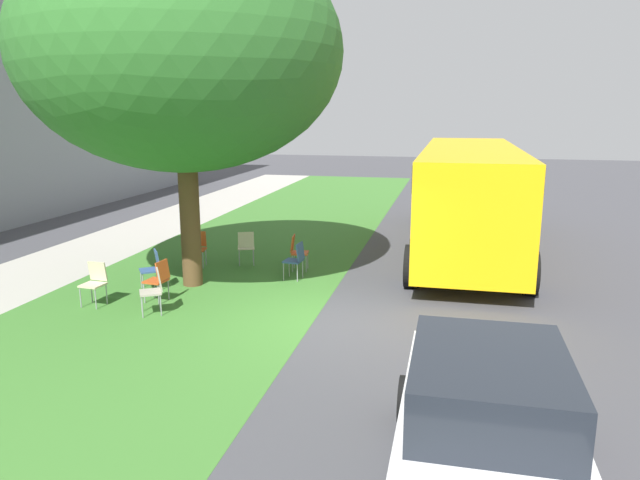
% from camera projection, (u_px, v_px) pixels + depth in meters
% --- Properties ---
extents(ground, '(80.00, 80.00, 0.00)m').
position_uv_depth(ground, '(326.00, 320.00, 11.08)').
color(ground, '#424247').
extents(grass_verge, '(48.00, 6.00, 0.01)m').
position_uv_depth(grass_verge, '(170.00, 308.00, 11.77)').
color(grass_verge, '#3D752D').
rests_on(grass_verge, ground).
extents(street_tree, '(6.74, 6.74, 7.54)m').
position_uv_depth(street_tree, '(182.00, 53.00, 12.25)').
color(street_tree, brown).
rests_on(street_tree, ground).
extents(chair_0, '(0.46, 0.46, 0.88)m').
position_uv_depth(chair_0, '(296.00, 258.00, 13.62)').
color(chair_0, '#335184').
rests_on(chair_0, ground).
extents(chair_1, '(0.57, 0.57, 0.88)m').
position_uv_depth(chair_1, '(154.00, 288.00, 11.33)').
color(chair_1, '#ADA393').
rests_on(chair_1, ground).
extents(chair_2, '(0.49, 0.49, 0.88)m').
position_uv_depth(chair_2, '(198.00, 246.00, 14.82)').
color(chair_2, '#C64C1E').
rests_on(chair_2, ground).
extents(chair_3, '(0.54, 0.53, 0.88)m').
position_uv_depth(chair_3, '(246.00, 245.00, 14.90)').
color(chair_3, beige).
rests_on(chair_3, ground).
extents(chair_4, '(0.46, 0.46, 0.88)m').
position_uv_depth(chair_4, '(159.00, 278.00, 12.03)').
color(chair_4, '#C64C1E').
rests_on(chair_4, ground).
extents(chair_5, '(0.45, 0.45, 0.88)m').
position_uv_depth(chair_5, '(95.00, 280.00, 11.84)').
color(chair_5, beige).
rests_on(chair_5, ground).
extents(chair_6, '(0.47, 0.48, 0.88)m').
position_uv_depth(chair_6, '(297.00, 250.00, 14.42)').
color(chair_6, '#C64C1E').
rests_on(chair_6, ground).
extents(chair_7, '(0.58, 0.58, 0.88)m').
position_uv_depth(chair_7, '(153.00, 266.00, 12.88)').
color(chair_7, '#335184').
rests_on(chair_7, ground).
extents(parked_car, '(3.70, 1.92, 1.65)m').
position_uv_depth(parked_car, '(485.00, 428.00, 5.74)').
color(parked_car, silver).
rests_on(parked_car, ground).
extents(school_bus, '(10.40, 2.80, 2.88)m').
position_uv_depth(school_bus, '(469.00, 188.00, 16.30)').
color(school_bus, yellow).
rests_on(school_bus, ground).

